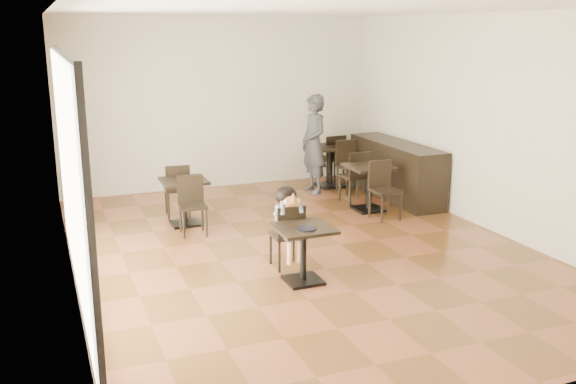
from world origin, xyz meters
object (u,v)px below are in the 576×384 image
child_chair (287,235)px  child (287,227)px  cafe_table_left (185,202)px  chair_mid_a (354,177)px  chair_back_b (351,167)px  chair_left_b (193,207)px  adult_patron (314,144)px  cafe_table_mid (369,188)px  chair_left_a (177,190)px  child_table (303,255)px  cafe_table_back (330,166)px  chair_mid_b (386,191)px  chair_back_a (331,158)px

child_chair → child: child is taller
cafe_table_left → chair_mid_a: 3.05m
child_chair → chair_back_b: size_ratio=0.88×
chair_left_b → adult_patron: bearing=36.2°
cafe_table_mid → chair_left_a: size_ratio=0.89×
child_table → cafe_table_back: cafe_table_back is taller
adult_patron → cafe_table_back: adult_patron is taller
child_chair → cafe_table_back: child_chair is taller
child_table → child: child is taller
child_chair → cafe_table_left: size_ratio=1.17×
chair_left_b → chair_mid_a: bearing=18.3°
child_chair → child: 0.11m
child_chair → cafe_table_back: 4.39m
adult_patron → cafe_table_left: size_ratio=2.53×
child_chair → cafe_table_left: child_chair is taller
cafe_table_mid → chair_mid_b: chair_mid_b is taller
adult_patron → cafe_table_left: (-2.67, -1.13, -0.55)m
cafe_table_left → chair_mid_a: (3.04, 0.22, 0.10)m
cafe_table_back → chair_mid_a: bearing=-95.5°
cafe_table_left → cafe_table_back: (3.16, 1.43, 0.04)m
child → chair_left_a: (-0.80, 2.83, -0.09)m
chair_mid_a → chair_mid_b: same height
cafe_table_back → chair_back_b: size_ratio=0.83×
cafe_table_left → chair_left_b: 0.55m
cafe_table_back → chair_back_b: 0.58m
cafe_table_left → cafe_table_mid: bearing=-6.2°
cafe_table_back → chair_left_a: (-3.16, -0.88, 0.03)m
child_table → chair_left_b: chair_left_b is taller
cafe_table_left → cafe_table_back: cafe_table_back is taller
child → chair_back_b: (2.52, 3.15, -0.05)m
cafe_table_mid → chair_left_b: 3.05m
child → chair_left_a: size_ratio=1.22×
chair_back_a → cafe_table_mid: bearing=78.5°
chair_mid_b → child: bearing=-151.8°
chair_left_a → chair_back_b: chair_back_b is taller
child_chair → child: size_ratio=0.79×
child → chair_back_a: 4.74m
chair_mid_b → chair_mid_a: bearing=86.2°
cafe_table_mid → chair_back_a: chair_back_a is taller
child_table → chair_left_b: bearing=109.4°
child_table → cafe_table_back: size_ratio=0.88×
child → child_chair: bearing=0.0°
chair_mid_b → chair_left_b: size_ratio=1.07×
cafe_table_mid → adult_patron: bearing=104.2°
cafe_table_back → chair_left_b: chair_left_b is taller
adult_patron → child_table: bearing=-29.1°
chair_left_a → chair_back_b: 3.34m
chair_mid_a → chair_back_a: chair_back_a is taller
adult_patron → chair_mid_a: bearing=18.3°
child_chair → chair_back_a: bearing=-122.1°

